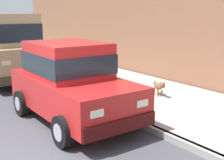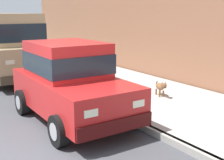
% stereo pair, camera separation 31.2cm
% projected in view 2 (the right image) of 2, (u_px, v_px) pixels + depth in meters
% --- Properties ---
extents(curb, '(0.16, 64.00, 0.14)m').
position_uv_depth(curb, '(137.00, 124.00, 6.93)').
color(curb, gray).
rests_on(curb, ground).
extents(sidewalk, '(3.60, 64.00, 0.14)m').
position_uv_depth(sidewalk, '(191.00, 110.00, 7.90)').
color(sidewalk, '#A8A59E').
rests_on(sidewalk, ground).
extents(car_red_hatchback, '(1.97, 3.81, 1.88)m').
position_uv_depth(car_red_hatchback, '(70.00, 81.00, 7.19)').
color(car_red_hatchback, red).
rests_on(car_red_hatchback, ground).
extents(car_tan_van, '(2.14, 4.90, 2.52)m').
position_uv_depth(car_tan_van, '(8.00, 43.00, 11.65)').
color(car_tan_van, tan).
rests_on(car_tan_van, ground).
extents(dog_brown, '(0.36, 0.72, 0.49)m').
position_uv_depth(dog_brown, '(161.00, 87.00, 8.87)').
color(dog_brown, brown).
rests_on(dog_brown, sidewalk).
extents(building_facade, '(0.50, 20.00, 4.75)m').
position_uv_depth(building_facade, '(133.00, 17.00, 12.85)').
color(building_facade, '#8C5B42').
rests_on(building_facade, ground).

